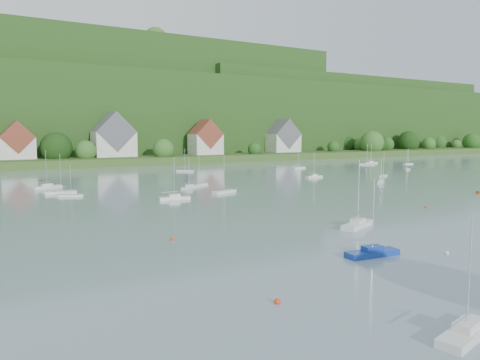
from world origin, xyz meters
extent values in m
cube|color=#30531F|center=(0.00, 200.00, 1.50)|extent=(600.00, 60.00, 3.00)
cube|color=#1C3C13|center=(0.00, 275.00, 20.00)|extent=(620.00, 160.00, 40.00)
cube|color=#1C3C13|center=(10.00, 270.00, 28.00)|extent=(240.00, 130.00, 60.00)
cube|color=#1C3C13|center=(160.00, 255.00, 22.00)|extent=(200.00, 110.00, 48.00)
sphere|color=#214615|center=(218.82, 196.52, 6.33)|extent=(10.24, 10.24, 10.24)
sphere|color=#295A21|center=(141.50, 180.22, 7.19)|extent=(12.88, 12.88, 12.88)
sphere|color=black|center=(139.35, 197.94, 6.40)|extent=(10.46, 10.46, 10.46)
sphere|color=#214615|center=(118.43, 184.90, 5.10)|extent=(6.45, 6.45, 6.45)
sphere|color=#295A21|center=(228.18, 189.87, 5.07)|extent=(6.37, 6.37, 6.37)
sphere|color=black|center=(152.01, 194.00, 6.47)|extent=(10.68, 10.68, 10.68)
sphere|color=black|center=(177.90, 186.42, 7.18)|extent=(12.85, 12.85, 12.85)
sphere|color=#295A21|center=(-6.80, 183.88, 5.66)|extent=(8.19, 8.19, 8.19)
sphere|color=#295A21|center=(153.96, 190.35, 6.41)|extent=(10.50, 10.50, 10.50)
sphere|color=black|center=(152.76, 184.28, 5.62)|extent=(8.05, 8.05, 8.05)
sphere|color=#295A21|center=(46.85, 192.08, 6.95)|extent=(12.16, 12.16, 12.16)
sphere|color=#295A21|center=(22.99, 179.93, 5.84)|extent=(8.73, 8.73, 8.73)
sphere|color=#214615|center=(198.64, 187.75, 5.51)|extent=(7.74, 7.74, 7.74)
sphere|color=#214615|center=(159.04, 186.11, 5.87)|extent=(8.84, 8.84, 8.84)
sphere|color=#214615|center=(235.86, 184.24, 6.67)|extent=(11.28, 11.28, 11.28)
sphere|color=#214615|center=(67.84, 181.69, 5.03)|extent=(6.24, 6.24, 6.24)
sphere|color=black|center=(89.43, 194.54, 5.65)|extent=(8.16, 8.16, 8.16)
sphere|color=#295A21|center=(144.77, 192.32, 5.63)|extent=(8.09, 8.09, 8.09)
sphere|color=#295A21|center=(197.13, 187.30, 5.65)|extent=(8.14, 8.14, 8.14)
sphere|color=black|center=(-17.00, 186.36, 6.87)|extent=(11.92, 11.92, 11.92)
sphere|color=#214615|center=(39.50, 255.03, 60.25)|extent=(12.83, 12.83, 12.83)
sphere|color=#214615|center=(1.11, 279.65, 60.23)|extent=(12.73, 12.73, 12.73)
sphere|color=#214615|center=(83.40, 244.53, 60.01)|extent=(11.50, 11.50, 11.50)
sphere|color=#214615|center=(60.71, 274.89, 60.56)|extent=(14.65, 14.65, 14.65)
sphere|color=#295A21|center=(39.25, 231.29, 60.09)|extent=(11.95, 11.95, 11.95)
sphere|color=#214615|center=(119.44, 238.58, 59.71)|extent=(9.76, 9.76, 9.76)
sphere|color=black|center=(-3.47, 243.31, 59.44)|extent=(8.21, 8.21, 8.21)
sphere|color=#295A21|center=(-22.82, 267.10, 60.14)|extent=(12.24, 12.24, 12.24)
sphere|color=#295A21|center=(114.51, 242.98, 59.58)|extent=(9.00, 9.00, 9.00)
sphere|color=#214615|center=(101.03, 257.97, 59.41)|extent=(8.03, 8.03, 8.03)
sphere|color=#295A21|center=(176.64, 258.30, 47.67)|extent=(9.52, 9.52, 9.52)
sphere|color=#295A21|center=(233.20, 259.00, 47.60)|extent=(9.12, 9.12, 9.12)
sphere|color=#295A21|center=(100.48, 258.36, 48.62)|extent=(14.97, 14.97, 14.97)
sphere|color=black|center=(161.92, 228.86, 47.32)|extent=(7.52, 7.52, 7.52)
sphere|color=#214615|center=(78.67, 255.82, 47.71)|extent=(9.78, 9.78, 9.78)
sphere|color=#214615|center=(119.68, 254.71, 48.10)|extent=(12.02, 12.02, 12.02)
sphere|color=black|center=(137.90, 236.02, 48.02)|extent=(11.57, 11.57, 11.57)
sphere|color=#214615|center=(122.43, 222.73, 48.21)|extent=(12.65, 12.65, 12.65)
sphere|color=#295A21|center=(142.64, 228.37, 47.45)|extent=(8.28, 8.28, 8.28)
sphere|color=black|center=(167.90, 264.31, 47.31)|extent=(7.47, 7.47, 7.47)
sphere|color=#295A21|center=(99.14, 247.22, 47.66)|extent=(9.48, 9.48, 9.48)
sphere|color=black|center=(189.44, 271.22, 41.48)|extent=(8.43, 8.43, 8.43)
sphere|color=black|center=(182.06, 244.68, 42.37)|extent=(13.54, 13.54, 13.54)
sphere|color=black|center=(118.67, 252.35, 42.64)|extent=(15.08, 15.08, 15.08)
sphere|color=#295A21|center=(108.41, 268.02, 42.80)|extent=(15.99, 15.99, 15.99)
sphere|color=black|center=(-3.70, 272.21, 42.75)|extent=(15.72, 15.72, 15.72)
sphere|color=#295A21|center=(218.40, 301.50, 42.48)|extent=(14.17, 14.17, 14.17)
sphere|color=#214615|center=(10.88, 267.92, 41.84)|extent=(10.54, 10.54, 10.54)
sphere|color=black|center=(233.10, 233.99, 42.47)|extent=(14.14, 14.14, 14.14)
cube|color=beige|center=(-30.00, 189.00, 7.00)|extent=(12.00, 9.00, 8.00)
cube|color=brown|center=(-30.00, 189.00, 11.00)|extent=(12.00, 9.36, 12.00)
cube|color=beige|center=(5.00, 188.00, 8.00)|extent=(16.00, 11.00, 10.00)
cube|color=#58575E|center=(5.00, 188.00, 13.00)|extent=(16.00, 11.44, 16.00)
cube|color=beige|center=(45.00, 186.00, 7.50)|extent=(13.00, 10.00, 9.00)
cube|color=brown|center=(45.00, 186.00, 12.00)|extent=(13.00, 10.40, 13.00)
cube|color=beige|center=(90.00, 190.00, 7.50)|extent=(15.00, 10.00, 9.00)
cube|color=#58575E|center=(90.00, 190.00, 12.00)|extent=(15.00, 10.40, 15.00)
cube|color=silver|center=(-18.39, 19.67, 0.28)|extent=(5.82, 2.82, 0.56)
cube|color=silver|center=(-18.39, 19.67, 0.81)|extent=(2.16, 1.52, 0.50)
cylinder|color=silver|center=(-18.39, 19.67, 4.07)|extent=(0.10, 0.10, 7.02)
cylinder|color=silver|center=(-19.21, 19.48, 1.46)|extent=(3.02, 0.79, 0.08)
cube|color=#13349C|center=(-9.26, 36.07, 0.29)|extent=(6.02, 2.30, 0.59)
cube|color=#13349C|center=(-9.26, 36.07, 0.84)|extent=(2.17, 1.38, 0.50)
cylinder|color=silver|center=(-9.26, 36.07, 4.26)|extent=(0.10, 0.10, 7.34)
cylinder|color=silver|center=(-10.14, 36.17, 1.49)|extent=(3.22, 0.45, 0.08)
cube|color=silver|center=(-0.15, 47.33, 0.33)|extent=(6.90, 4.27, 0.67)
cube|color=silver|center=(-0.15, 47.33, 0.92)|extent=(2.66, 2.10, 0.50)
cylinder|color=silver|center=(-0.15, 47.33, 4.85)|extent=(0.10, 0.10, 8.36)
cylinder|color=silver|center=(-1.08, 46.95, 1.57)|extent=(3.43, 1.47, 0.08)
sphere|color=red|center=(-25.15, 30.25, 0.00)|extent=(0.49, 0.49, 0.49)
sphere|color=silver|center=(-1.97, 32.67, 0.00)|extent=(0.43, 0.43, 0.43)
sphere|color=red|center=(21.28, 53.16, 0.00)|extent=(0.47, 0.47, 0.47)
sphere|color=red|center=(-24.26, 52.99, 0.00)|extent=(0.47, 0.47, 0.47)
cube|color=silver|center=(96.89, 137.97, 0.29)|extent=(5.93, 2.92, 0.57)
cube|color=silver|center=(96.89, 137.97, 0.82)|extent=(2.21, 1.56, 0.50)
cylinder|color=silver|center=(96.89, 137.97, 4.14)|extent=(0.10, 0.10, 7.14)
cylinder|color=silver|center=(96.05, 138.17, 1.47)|extent=(3.07, 0.83, 0.08)
cube|color=silver|center=(0.92, 86.95, 0.30)|extent=(6.15, 3.55, 0.59)
cylinder|color=silver|center=(0.92, 86.95, 4.30)|extent=(0.10, 0.10, 7.42)
cylinder|color=silver|center=(0.09, 86.65, 1.49)|extent=(3.10, 1.17, 0.08)
cube|color=silver|center=(105.88, 126.80, 0.24)|extent=(4.76, 1.35, 0.48)
cylinder|color=silver|center=(105.88, 126.80, 3.45)|extent=(0.10, 0.10, 5.95)
cylinder|color=silver|center=(105.16, 126.80, 1.38)|extent=(2.62, 0.09, 0.08)
cube|color=silver|center=(-30.00, 114.15, 0.32)|extent=(6.69, 3.75, 0.65)
cube|color=silver|center=(-30.00, 114.15, 0.90)|extent=(2.54, 1.91, 0.50)
cylinder|color=silver|center=(-30.00, 114.15, 4.68)|extent=(0.10, 0.10, 8.06)
cylinder|color=silver|center=(-30.91, 113.84, 1.55)|extent=(3.39, 1.19, 0.08)
cube|color=silver|center=(43.77, 83.72, 0.23)|extent=(4.54, 3.87, 0.47)
cube|color=silver|center=(43.77, 83.72, 0.72)|extent=(1.86, 1.72, 0.50)
cylinder|color=silver|center=(43.77, 83.72, 3.40)|extent=(0.10, 0.10, 5.86)
cylinder|color=silver|center=(43.21, 83.30, 1.37)|extent=(2.11, 1.61, 0.08)
cube|color=silver|center=(-27.75, 97.43, 0.23)|extent=(4.80, 2.92, 0.46)
cylinder|color=silver|center=(-27.75, 97.43, 3.37)|extent=(0.10, 0.10, 5.81)
cylinder|color=silver|center=(-28.40, 97.69, 1.36)|extent=(2.41, 1.01, 0.08)
cube|color=silver|center=(1.75, 100.94, 0.28)|extent=(5.56, 4.29, 0.56)
cylinder|color=silver|center=(1.75, 100.94, 4.05)|extent=(0.10, 0.10, 6.98)
cylinder|color=silver|center=(1.04, 100.49, 1.46)|extent=(2.64, 1.70, 0.08)
cube|color=silver|center=(-2.27, 97.68, 0.26)|extent=(4.93, 4.28, 0.51)
cube|color=silver|center=(-2.27, 97.68, 0.76)|extent=(2.03, 1.89, 0.50)
cylinder|color=silver|center=(-2.27, 97.68, 3.72)|extent=(0.10, 0.10, 6.41)
cylinder|color=silver|center=(-2.88, 97.21, 1.41)|extent=(2.28, 1.79, 0.08)
cube|color=silver|center=(-28.75, 102.83, 0.31)|extent=(6.32, 2.79, 0.61)
cylinder|color=silver|center=(-28.75, 102.83, 4.43)|extent=(0.10, 0.10, 7.64)
cylinder|color=silver|center=(-29.65, 102.99, 1.51)|extent=(3.32, 0.69, 0.08)
cube|color=silver|center=(-11.59, 83.49, 0.29)|extent=(6.04, 2.54, 0.59)
cube|color=silver|center=(-11.59, 83.49, 0.84)|extent=(2.20, 1.45, 0.50)
cylinder|color=silver|center=(-11.59, 83.49, 4.24)|extent=(0.10, 0.10, 7.32)
cylinder|color=silver|center=(-12.46, 83.62, 1.49)|extent=(3.19, 0.58, 0.08)
cube|color=silver|center=(54.54, 131.29, 0.28)|extent=(5.90, 2.66, 0.57)
cylinder|color=silver|center=(54.54, 131.29, 4.13)|extent=(0.10, 0.10, 7.12)
cylinder|color=silver|center=(53.70, 131.13, 1.47)|extent=(3.09, 0.68, 0.08)
cube|color=silver|center=(89.16, 132.66, 0.30)|extent=(5.36, 5.53, 0.60)
cylinder|color=silver|center=(89.16, 132.66, 4.36)|extent=(0.10, 0.10, 7.52)
cylinder|color=silver|center=(88.54, 133.31, 1.50)|extent=(2.33, 2.46, 0.08)
cube|color=silver|center=(38.54, 103.41, 0.26)|extent=(5.19, 1.46, 0.52)
cube|color=silver|center=(38.54, 103.41, 0.77)|extent=(1.82, 1.02, 0.50)
cylinder|color=silver|center=(38.54, 103.41, 3.76)|extent=(0.10, 0.10, 6.48)
cylinder|color=silver|center=(37.77, 103.41, 1.42)|extent=(2.85, 0.09, 0.08)
cube|color=silver|center=(84.55, 109.72, 0.25)|extent=(4.22, 4.77, 0.50)
cylinder|color=silver|center=(84.55, 109.72, 3.62)|extent=(0.10, 0.10, 6.25)
cylinder|color=silver|center=(84.08, 109.13, 1.40)|extent=(1.78, 2.19, 0.08)
cube|color=silver|center=(57.77, 95.65, 0.26)|extent=(5.13, 3.96, 0.52)
cylinder|color=silver|center=(57.77, 95.65, 3.73)|extent=(0.10, 0.10, 6.44)
cylinder|color=silver|center=(57.11, 95.24, 1.42)|extent=(2.44, 1.57, 0.08)
cube|color=silver|center=(14.97, 139.74, 0.28)|extent=(4.83, 5.22, 0.56)
cylinder|color=silver|center=(14.97, 139.74, 4.03)|extent=(0.10, 0.10, 6.96)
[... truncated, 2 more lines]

